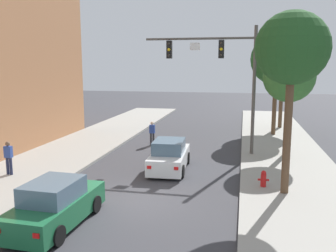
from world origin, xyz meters
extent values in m
plane|color=#38383D|center=(0.00, 0.00, 0.00)|extent=(120.00, 120.00, 0.00)
cube|color=#99968E|center=(6.50, 0.00, 0.07)|extent=(5.00, 60.00, 0.15)
cylinder|color=#514C47|center=(4.60, 8.47, 3.90)|extent=(0.20, 0.20, 7.50)
cylinder|color=#514C47|center=(1.36, 8.47, 6.95)|extent=(6.48, 0.14, 0.14)
cube|color=black|center=(2.66, 8.47, 6.33)|extent=(0.32, 0.28, 1.05)
sphere|color=#2D2823|center=(2.66, 8.32, 6.66)|extent=(0.18, 0.18, 0.18)
sphere|color=yellow|center=(2.66, 8.32, 6.33)|extent=(0.18, 0.18, 0.18)
sphere|color=#2D2823|center=(2.66, 8.32, 6.00)|extent=(0.18, 0.18, 0.18)
cube|color=black|center=(-0.45, 8.47, 6.33)|extent=(0.32, 0.28, 1.05)
sphere|color=#2D2823|center=(-0.45, 8.32, 6.66)|extent=(0.18, 0.18, 0.18)
sphere|color=yellow|center=(-0.45, 8.32, 6.33)|extent=(0.18, 0.18, 0.18)
sphere|color=#2D2823|center=(-0.45, 8.32, 6.00)|extent=(0.18, 0.18, 0.18)
cube|color=white|center=(1.10, 8.45, 6.50)|extent=(0.60, 0.03, 0.44)
cube|color=silver|center=(0.34, 4.66, 0.56)|extent=(1.90, 4.28, 0.80)
cube|color=slate|center=(0.34, 4.51, 1.28)|extent=(1.60, 2.07, 0.64)
cylinder|color=black|center=(-0.53, 5.92, 0.32)|extent=(0.25, 0.65, 0.64)
cylinder|color=black|center=(1.08, 6.00, 0.32)|extent=(0.25, 0.65, 0.64)
cylinder|color=black|center=(-0.41, 3.32, 0.32)|extent=(0.25, 0.65, 0.64)
cylinder|color=black|center=(1.21, 3.39, 0.32)|extent=(0.25, 0.65, 0.64)
cube|color=red|center=(-0.20, 2.51, 0.68)|extent=(0.20, 0.05, 0.14)
cube|color=red|center=(1.08, 2.57, 0.68)|extent=(0.20, 0.05, 0.14)
cube|color=#1E663D|center=(-2.09, -2.73, 0.56)|extent=(1.88, 4.27, 0.80)
cube|color=slate|center=(-2.09, -2.88, 1.28)|extent=(1.58, 2.06, 0.64)
cylinder|color=black|center=(-2.84, -1.39, 0.32)|extent=(0.25, 0.65, 0.64)
cylinder|color=black|center=(-1.22, -1.46, 0.32)|extent=(0.25, 0.65, 0.64)
cylinder|color=black|center=(-2.95, -3.99, 0.32)|extent=(0.25, 0.65, 0.64)
cylinder|color=black|center=(-1.33, -4.06, 0.32)|extent=(0.25, 0.65, 0.64)
cube|color=red|center=(-1.54, -4.87, 0.68)|extent=(0.20, 0.05, 0.14)
cylinder|color=#232847|center=(-7.08, 1.70, 0.57)|extent=(0.14, 0.14, 0.85)
cylinder|color=#232847|center=(-6.90, 1.70, 0.57)|extent=(0.14, 0.14, 0.85)
cube|color=#2D4799|center=(-6.99, 1.70, 1.28)|extent=(0.36, 0.22, 0.56)
sphere|color=brown|center=(-6.99, 1.70, 1.68)|extent=(0.22, 0.22, 0.22)
cylinder|color=#333338|center=(-2.07, 10.14, 0.42)|extent=(0.14, 0.14, 0.85)
cylinder|color=#333338|center=(-1.89, 10.14, 0.42)|extent=(0.14, 0.14, 0.85)
cube|color=#2D4799|center=(-1.98, 10.14, 1.13)|extent=(0.36, 0.22, 0.56)
sphere|color=beige|center=(-1.98, 10.14, 1.53)|extent=(0.22, 0.22, 0.22)
cylinder|color=red|center=(5.00, 2.39, 0.43)|extent=(0.24, 0.24, 0.55)
sphere|color=red|center=(5.00, 2.39, 0.76)|extent=(0.22, 0.22, 0.22)
cylinder|color=red|center=(4.82, 2.39, 0.45)|extent=(0.12, 0.09, 0.09)
cylinder|color=red|center=(5.18, 2.39, 0.45)|extent=(0.12, 0.09, 0.09)
cylinder|color=brown|center=(5.82, 1.78, 2.57)|extent=(0.32, 0.32, 4.83)
sphere|color=#235123|center=(5.82, 1.78, 6.07)|extent=(2.91, 2.91, 2.91)
cylinder|color=brown|center=(6.53, 8.44, 1.91)|extent=(0.32, 0.32, 3.51)
sphere|color=#387033|center=(6.53, 8.44, 4.77)|extent=(2.95, 2.95, 2.95)
cylinder|color=brown|center=(6.35, 15.22, 2.28)|extent=(0.32, 0.32, 4.25)
sphere|color=#235123|center=(6.35, 15.22, 5.84)|extent=(3.84, 3.84, 3.84)
cylinder|color=brown|center=(7.13, 18.56, 2.63)|extent=(0.32, 0.32, 4.95)
sphere|color=#387033|center=(7.13, 18.56, 6.58)|extent=(3.94, 3.94, 3.94)
camera|label=1|loc=(4.03, -13.48, 5.40)|focal=39.03mm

